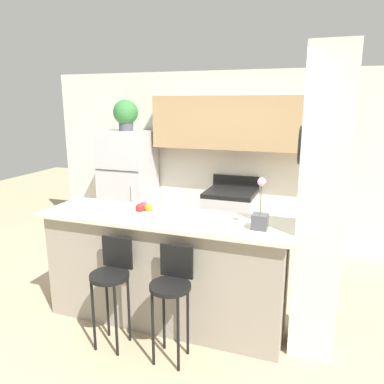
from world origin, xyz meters
TOP-DOWN VIEW (x-y plane):
  - ground_plane at (0.00, 0.00)m, footprint 14.00×14.00m
  - wall_back at (0.14, 2.20)m, footprint 5.60×0.38m
  - pillar_right at (1.38, 0.01)m, footprint 0.38×0.32m
  - counter_bar at (0.00, 0.00)m, footprint 2.40×0.70m
  - refrigerator at (-1.43, 1.89)m, footprint 0.73×0.68m
  - stove_range at (0.18, 1.90)m, footprint 0.68×0.67m
  - bar_stool_left at (-0.28, -0.49)m, footprint 0.34×0.34m
  - bar_stool_right at (0.28, -0.49)m, footprint 0.34×0.34m
  - potted_plant_on_fridge at (-1.43, 1.89)m, footprint 0.36×0.36m
  - orchid_vase at (0.90, -0.06)m, footprint 0.13×0.13m
  - fruit_bowl at (-0.19, -0.02)m, footprint 0.24×0.24m

SIDE VIEW (x-z plane):
  - ground_plane at x=0.00m, z-range 0.00..0.00m
  - stove_range at x=0.18m, z-range -0.07..1.00m
  - counter_bar at x=0.00m, z-range 0.00..1.08m
  - bar_stool_left at x=-0.28m, z-range 0.16..1.13m
  - bar_stool_right at x=0.28m, z-range 0.16..1.13m
  - refrigerator at x=-1.43m, z-range 0.00..1.70m
  - fruit_bowl at x=-0.19m, z-range 1.06..1.18m
  - orchid_vase at x=0.90m, z-range 0.97..1.41m
  - pillar_right at x=1.38m, z-range 0.00..2.55m
  - wall_back at x=0.14m, z-range 0.24..2.79m
  - potted_plant_on_fridge at x=-1.43m, z-range 1.72..2.17m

